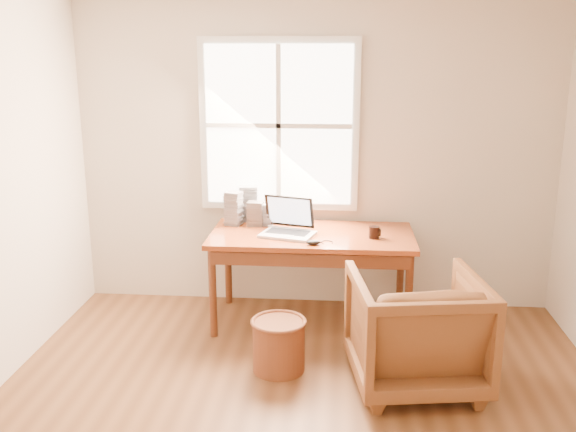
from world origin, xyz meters
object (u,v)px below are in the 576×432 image
Objects in this scene: armchair at (416,330)px; laptop at (288,219)px; wicker_stool at (279,346)px; desk at (312,236)px; cd_stack_a at (249,203)px; coffee_mug at (374,232)px.

laptop reaches higher than armchair.
armchair is 1.36m from laptop.
wicker_stool is at bearing -74.11° from laptop.
desk is 1.89× the size of armchair.
desk is at bearing -31.70° from cd_stack_a.
laptop is 1.31× the size of cd_stack_a.
wicker_stool is at bearing -117.95° from coffee_mug.
desk is 0.26m from laptop.
cd_stack_a is at bearing 171.37° from coffee_mug.
desk is at bearing 77.49° from wicker_stool.
coffee_mug reaches higher than desk.
coffee_mug is 0.31× the size of cd_stack_a.
wicker_stool is at bearing -102.51° from desk.
armchair is 0.94m from wicker_stool.
armchair is at bearing -27.61° from laptop.
laptop is at bearing -49.33° from cd_stack_a.
laptop reaches higher than wicker_stool.
coffee_mug is at bearing 48.12° from wicker_stool.
coffee_mug is (-0.25, 0.86, 0.41)m from armchair.
coffee_mug is (0.67, -0.00, -0.09)m from laptop.
armchair reaches higher than wicker_stool.
cd_stack_a is (-0.37, 1.17, 0.72)m from wicker_stool.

